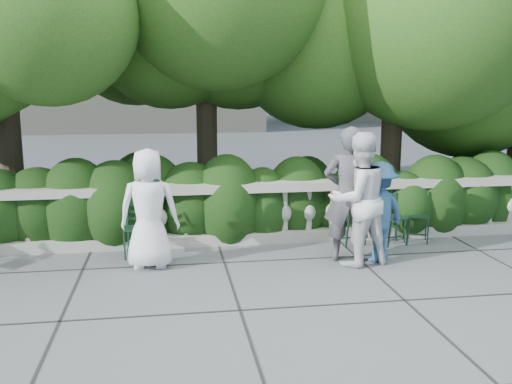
{
  "coord_description": "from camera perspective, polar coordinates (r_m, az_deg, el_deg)",
  "views": [
    {
      "loc": [
        -1.27,
        -7.14,
        2.57
      ],
      "look_at": [
        0.0,
        1.0,
        1.0
      ],
      "focal_mm": 40.0,
      "sensor_mm": 36.0,
      "label": 1
    }
  ],
  "objects": [
    {
      "name": "ground",
      "position": [
        7.69,
        1.16,
        -8.73
      ],
      "size": [
        90.0,
        90.0,
        0.0
      ],
      "primitive_type": "plane",
      "color": "#54555C",
      "rests_on": "ground"
    },
    {
      "name": "balustrade",
      "position": [
        9.27,
        -0.76,
        -2.21
      ],
      "size": [
        12.0,
        0.44,
        1.0
      ],
      "color": "#9E998E",
      "rests_on": "ground"
    },
    {
      "name": "shrub_hedge",
      "position": [
        10.54,
        -1.68,
        -3.33
      ],
      "size": [
        15.0,
        2.6,
        1.7
      ],
      "primitive_type": null,
      "color": "black",
      "rests_on": "ground"
    },
    {
      "name": "tree_canopy",
      "position": [
        10.61,
        1.93,
        18.32
      ],
      "size": [
        15.04,
        6.52,
        6.78
      ],
      "color": "#3F3023",
      "rests_on": "ground"
    },
    {
      "name": "chair_c",
      "position": [
        8.67,
        -11.73,
        -6.68
      ],
      "size": [
        0.48,
        0.52,
        0.84
      ],
      "primitive_type": null,
      "rotation": [
        0.0,
        0.0,
        -0.1
      ],
      "color": "black",
      "rests_on": "ground"
    },
    {
      "name": "chair_d",
      "position": [
        9.45,
        13.94,
        -5.32
      ],
      "size": [
        0.54,
        0.57,
        0.84
      ],
      "primitive_type": null,
      "rotation": [
        0.0,
        0.0,
        0.23
      ],
      "color": "black",
      "rests_on": "ground"
    },
    {
      "name": "chair_e",
      "position": [
        9.31,
        9.9,
        -5.4
      ],
      "size": [
        0.55,
        0.58,
        0.84
      ],
      "primitive_type": null,
      "rotation": [
        0.0,
        0.0,
        0.27
      ],
      "color": "black",
      "rests_on": "ground"
    },
    {
      "name": "chair_f",
      "position": [
        9.68,
        15.67,
        -5.02
      ],
      "size": [
        0.58,
        0.6,
        0.84
      ],
      "primitive_type": null,
      "rotation": [
        0.0,
        0.0,
        -0.34
      ],
      "color": "black",
      "rests_on": "ground"
    },
    {
      "name": "person_businessman",
      "position": [
        8.1,
        -10.67,
        -1.66
      ],
      "size": [
        0.89,
        0.64,
        1.7
      ],
      "primitive_type": "imported",
      "rotation": [
        0.0,
        0.0,
        3.02
      ],
      "color": "white",
      "rests_on": "ground"
    },
    {
      "name": "person_woman_grey",
      "position": [
        8.36,
        9.23,
        -0.26
      ],
      "size": [
        0.81,
        0.63,
        1.98
      ],
      "primitive_type": "imported",
      "rotation": [
        0.0,
        0.0,
        2.91
      ],
      "color": "#444449",
      "rests_on": "ground"
    },
    {
      "name": "person_casual_man",
      "position": [
        8.21,
        10.21,
        -0.72
      ],
      "size": [
        1.09,
        0.94,
        1.91
      ],
      "primitive_type": "imported",
      "rotation": [
        0.0,
        0.0,
        3.41
      ],
      "color": "white",
      "rests_on": "ground"
    },
    {
      "name": "person_older_blue",
      "position": [
        8.49,
        12.11,
        -1.95
      ],
      "size": [
        1.09,
        0.89,
        1.47
      ],
      "primitive_type": "imported",
      "rotation": [
        0.0,
        0.0,
        3.57
      ],
      "color": "#2D5887",
      "rests_on": "ground"
    }
  ]
}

